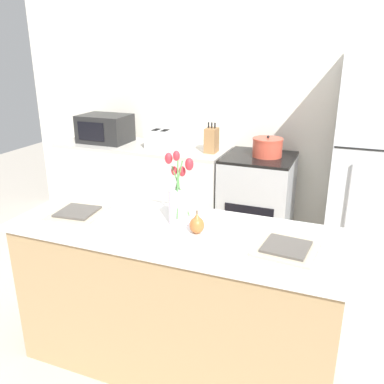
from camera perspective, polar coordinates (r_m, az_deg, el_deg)
The scene contains 14 objects.
ground_plane at distance 2.69m, azimuth -2.12°, elevation -22.58°, with size 10.00×10.00×0.00m, color beige.
back_wall at distance 3.93m, azimuth 9.66°, elevation 12.68°, with size 5.20×0.08×2.70m.
kitchen_island at distance 2.41m, azimuth -2.26°, elevation -14.66°, with size 1.80×0.66×0.89m.
back_counter at distance 4.13m, azimuth -6.82°, elevation 0.37°, with size 1.68×0.60×0.91m.
stove_range at distance 3.74m, azimuth 9.06°, elevation -1.78°, with size 0.60×0.61×0.91m.
refrigerator at distance 3.54m, azimuth 24.60°, elevation 3.02°, with size 0.68×0.67×1.80m.
flower_vase at distance 2.18m, azimuth -1.92°, elevation -1.16°, with size 0.15×0.14×0.43m.
pear_figurine at distance 2.11m, azimuth 0.69°, elevation -4.54°, with size 0.08×0.08×0.13m.
plate_setting_left at distance 2.44m, azimuth -15.77°, elevation -2.83°, with size 0.31×0.31×0.02m.
plate_setting_right at distance 2.00m, azimuth 13.08°, elevation -7.68°, with size 0.31×0.31×0.02m.
toaster at distance 3.84m, azimuth -4.42°, elevation 7.42°, with size 0.28×0.18×0.17m.
cooking_pot at distance 3.59m, azimuth 10.55°, elevation 6.19°, with size 0.26×0.26×0.18m.
microwave at distance 4.18m, azimuth -12.10°, elevation 8.72°, with size 0.48×0.37×0.27m.
knife_block at distance 3.67m, azimuth 2.75°, elevation 7.28°, with size 0.10×0.14×0.27m.
Camera 1 is at (0.82, -1.82, 1.80)m, focal length 38.00 mm.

